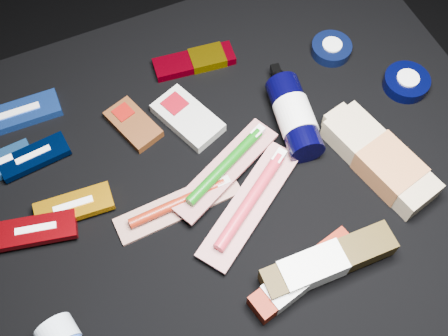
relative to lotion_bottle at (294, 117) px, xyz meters
name	(u,v)px	position (x,y,z in m)	size (l,w,h in m)	color
ground	(220,263)	(-0.16, -0.05, -0.43)	(3.00, 3.00, 0.00)	black
cloth_table	(219,229)	(-0.16, -0.05, -0.23)	(0.98, 0.78, 0.40)	black
luna_bar_0	(21,114)	(-0.42, 0.21, -0.02)	(0.14, 0.05, 0.02)	#1B42A2
luna_bar_2	(34,157)	(-0.42, 0.11, -0.02)	(0.12, 0.05, 0.01)	black
luna_bar_3	(74,206)	(-0.38, 0.00, -0.01)	(0.12, 0.05, 0.02)	orange
luna_bar_4	(37,230)	(-0.45, -0.02, -0.01)	(0.13, 0.07, 0.02)	maroon
clif_bar_0	(132,123)	(-0.25, 0.11, -0.02)	(0.08, 0.11, 0.02)	#4B250E
clif_bar_1	(186,116)	(-0.16, 0.09, -0.02)	(0.10, 0.14, 0.02)	#B9B9B2
power_bar	(199,60)	(-0.09, 0.19, -0.02)	(0.15, 0.06, 0.02)	#68000D
lotion_bottle	(294,117)	(0.00, 0.00, 0.00)	(0.08, 0.19, 0.06)	black
cream_tin_upper	(331,49)	(0.14, 0.11, -0.02)	(0.07, 0.07, 0.02)	black
cream_tin_lower	(406,82)	(0.22, -0.01, -0.02)	(0.08, 0.08, 0.02)	black
bodywash_bottle	(381,161)	(0.09, -0.13, -0.01)	(0.12, 0.22, 0.04)	tan
toothbrush_pack_0	(180,204)	(-0.23, -0.06, -0.02)	(0.21, 0.06, 0.02)	#B2ADA7
toothbrush_pack_1	(251,201)	(-0.13, -0.10, -0.01)	(0.22, 0.17, 0.03)	beige
toothbrush_pack_2	(226,167)	(-0.14, -0.04, -0.01)	(0.21, 0.13, 0.02)	#B9B3AC
toothpaste_carton_red	(299,278)	(-0.12, -0.24, -0.01)	(0.18, 0.08, 0.03)	#721304
toothpaste_carton_green	(322,264)	(-0.08, -0.24, 0.00)	(0.20, 0.05, 0.04)	#36280B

